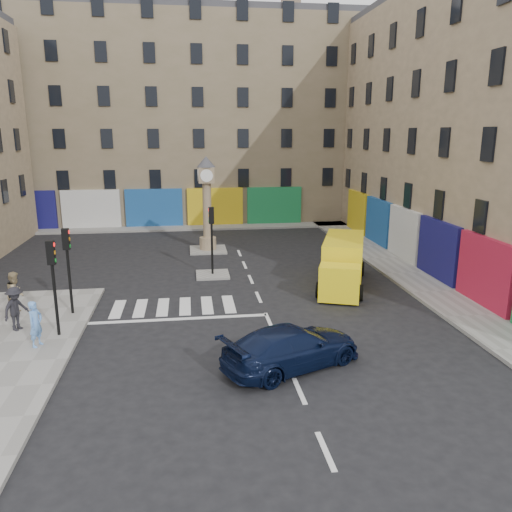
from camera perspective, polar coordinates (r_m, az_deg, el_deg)
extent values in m
plane|color=black|center=(20.36, 1.88, -8.34)|extent=(120.00, 120.00, 0.00)
cube|color=gray|center=(31.86, 14.42, -0.33)|extent=(2.60, 30.00, 0.15)
cube|color=gray|center=(41.47, -8.74, 3.23)|extent=(32.00, 2.40, 0.15)
cube|color=gray|center=(27.67, -4.98, -2.14)|extent=(1.80, 1.80, 0.12)
cube|color=gray|center=(33.47, -5.50, 0.71)|extent=(2.40, 2.40, 0.12)
cube|color=tan|center=(33.85, 25.47, 13.16)|extent=(10.00, 30.00, 16.00)
cube|color=#7D6C53|center=(46.56, -9.05, 14.82)|extent=(32.00, 10.00, 17.00)
cylinder|color=black|center=(20.40, -21.92, -4.70)|extent=(0.12, 0.12, 2.80)
cube|color=black|center=(19.92, -22.41, 0.35)|extent=(0.28, 0.22, 0.90)
cylinder|color=black|center=(22.63, -20.50, -2.77)|extent=(0.12, 0.12, 2.80)
cube|color=black|center=(22.19, -20.91, 1.81)|extent=(0.28, 0.22, 0.90)
cylinder|color=black|center=(27.30, -5.04, 0.81)|extent=(0.12, 0.12, 2.80)
cube|color=black|center=(26.93, -5.13, 4.64)|extent=(0.28, 0.22, 0.90)
cylinder|color=tan|center=(33.36, -5.52, 1.48)|extent=(1.10, 1.10, 0.80)
cylinder|color=tan|center=(32.96, -5.61, 5.21)|extent=(0.56, 0.56, 3.60)
cube|color=tan|center=(32.68, -5.71, 9.20)|extent=(1.00, 1.00, 1.00)
cylinder|color=white|center=(32.17, -5.67, 9.12)|extent=(0.80, 0.06, 0.80)
cone|color=#333338|center=(32.62, -5.74, 10.69)|extent=(1.20, 1.20, 0.70)
imported|color=black|center=(17.06, 4.13, -10.33)|extent=(5.37, 3.94, 1.44)
cube|color=yellow|center=(26.77, 9.97, -0.27)|extent=(3.46, 5.08, 2.25)
cube|color=yellow|center=(23.46, 9.51, -3.05)|extent=(2.15, 1.74, 1.66)
cube|color=black|center=(23.31, 9.55, -2.16)|extent=(1.86, 1.40, 0.68)
cylinder|color=black|center=(24.06, 7.19, -3.87)|extent=(0.50, 0.82, 0.78)
cylinder|color=black|center=(23.98, 11.85, -4.13)|extent=(0.50, 0.82, 0.78)
cylinder|color=black|center=(28.17, 8.03, -1.23)|extent=(0.50, 0.82, 0.78)
cylinder|color=black|center=(28.10, 12.00, -1.44)|extent=(0.50, 0.82, 0.78)
imported|color=#6399E2|center=(19.83, -23.88, -7.10)|extent=(0.62, 0.73, 1.71)
imported|color=#99845E|center=(23.66, -25.78, -3.79)|extent=(0.72, 0.91, 1.84)
imported|color=black|center=(21.71, -25.77, -5.43)|extent=(1.11, 1.31, 1.76)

